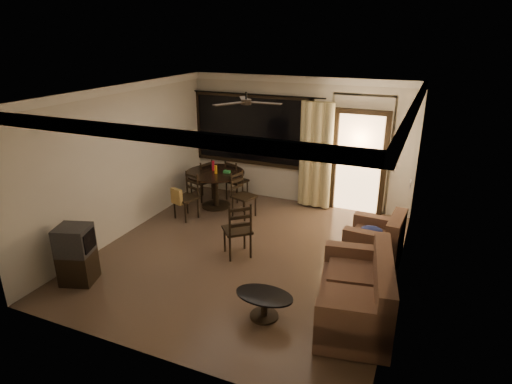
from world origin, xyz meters
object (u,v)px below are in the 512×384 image
at_px(dining_chair_north, 237,188).
at_px(side_chair, 238,240).
at_px(armchair, 377,243).
at_px(dining_table, 215,179).
at_px(coffee_table, 264,302).
at_px(dining_chair_south, 186,205).
at_px(sofa, 359,296).
at_px(tv_cabinet, 76,254).
at_px(dining_chair_east, 244,204).
at_px(dining_chair_west, 202,188).

relative_size(dining_chair_north, side_chair, 0.94).
bearing_deg(dining_chair_north, armchair, 171.63).
xyz_separation_m(armchair, side_chair, (-2.24, -0.71, -0.06)).
height_order(dining_table, coffee_table, dining_table).
xyz_separation_m(dining_chair_north, coffee_table, (2.24, -3.80, -0.05)).
bearing_deg(dining_chair_south, sofa, -8.86).
relative_size(dining_chair_south, sofa, 0.52).
xyz_separation_m(tv_cabinet, sofa, (4.16, 0.76, -0.10)).
distance_m(dining_table, dining_chair_east, 0.91).
relative_size(dining_table, sofa, 0.70).
relative_size(dining_chair_north, coffee_table, 1.18).
distance_m(dining_chair_west, dining_chair_north, 0.80).
height_order(dining_table, dining_chair_east, dining_table).
relative_size(dining_chair_north, armchair, 1.03).
bearing_deg(dining_chair_south, armchair, 13.48).
distance_m(dining_table, side_chair, 2.33).
xyz_separation_m(dining_chair_west, dining_chair_south, (0.23, -1.07, 0.02)).
bearing_deg(side_chair, dining_chair_north, -105.43).
xyz_separation_m(dining_chair_east, tv_cabinet, (-1.30, -3.29, 0.19)).
xyz_separation_m(dining_table, dining_chair_west, (-0.50, 0.26, -0.35)).
height_order(dining_chair_east, coffee_table, dining_chair_east).
relative_size(dining_chair_east, dining_chair_south, 1.00).
bearing_deg(tv_cabinet, dining_chair_west, 71.63).
xyz_separation_m(dining_table, dining_chair_east, (0.79, -0.26, -0.35)).
distance_m(armchair, coffee_table, 2.43).
distance_m(dining_chair_west, sofa, 5.15).
xyz_separation_m(dining_chair_south, sofa, (3.92, -1.97, 0.06)).
distance_m(dining_chair_west, dining_chair_south, 1.10).
xyz_separation_m(dining_table, coffee_table, (2.48, -3.24, -0.40)).
xyz_separation_m(dining_table, dining_chair_south, (-0.26, -0.82, -0.33)).
height_order(dining_chair_north, tv_cabinet, dining_chair_north).
relative_size(dining_chair_west, side_chair, 0.94).
height_order(dining_chair_west, tv_cabinet, dining_chair_west).
bearing_deg(side_chair, tv_cabinet, 0.52).
height_order(coffee_table, side_chair, side_chair).
distance_m(dining_chair_east, armchair, 2.98).
relative_size(coffee_table, side_chair, 0.80).
height_order(dining_chair_east, side_chair, side_chair).
xyz_separation_m(dining_chair_east, coffee_table, (1.68, -2.98, -0.05)).
xyz_separation_m(dining_chair_south, armchair, (3.91, -0.30, 0.05)).
relative_size(armchair, side_chair, 0.91).
relative_size(sofa, armchair, 2.01).
bearing_deg(side_chair, dining_table, -93.87).
bearing_deg(dining_chair_west, sofa, 71.59).
bearing_deg(dining_table, coffee_table, -52.61).
bearing_deg(armchair, dining_chair_north, 157.54).
bearing_deg(armchair, dining_table, 166.75).
distance_m(dining_table, tv_cabinet, 3.59).
relative_size(dining_table, armchair, 1.40).
bearing_deg(sofa, tv_cabinet, -179.70).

